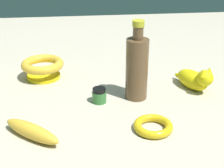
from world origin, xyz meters
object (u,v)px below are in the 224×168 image
at_px(banana, 32,131).
at_px(bangle, 153,126).
at_px(bowl, 43,67).
at_px(bottle_tall, 137,67).
at_px(cat_figurine, 195,79).
at_px(nail_polish_jar, 99,95).

bearing_deg(banana, bangle, 39.92).
bearing_deg(bangle, bowl, -49.77).
relative_size(bowl, bottle_tall, 0.60).
bearing_deg(bowl, cat_figurine, 163.41).
height_order(cat_figurine, bottle_tall, bottle_tall).
distance_m(nail_polish_jar, banana, 0.23).
bearing_deg(cat_figurine, bowl, -16.59).
distance_m(bangle, bottle_tall, 0.19).
bearing_deg(bottle_tall, banana, 32.06).
relative_size(bangle, bowl, 0.71).
relative_size(bowl, cat_figurine, 0.95).
distance_m(bangle, nail_polish_jar, 0.19).
bearing_deg(bottle_tall, cat_figurine, -170.44).
xyz_separation_m(bangle, nail_polish_jar, (0.12, -0.15, 0.01)).
relative_size(bowl, nail_polish_jar, 3.22).
xyz_separation_m(nail_polish_jar, bottle_tall, (-0.11, -0.02, 0.07)).
bearing_deg(nail_polish_jar, cat_figurine, -170.60).
height_order(banana, bottle_tall, bottle_tall).
distance_m(nail_polish_jar, cat_figurine, 0.30).
bearing_deg(bowl, bottle_tall, 148.56).
xyz_separation_m(bowl, nail_polish_jar, (-0.17, 0.19, -0.02)).
bearing_deg(banana, bowl, 129.45).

